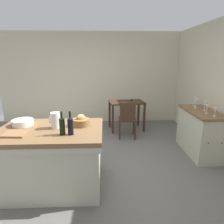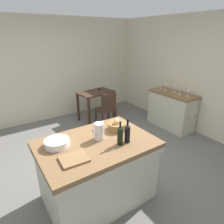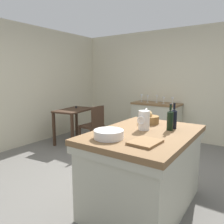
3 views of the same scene
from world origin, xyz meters
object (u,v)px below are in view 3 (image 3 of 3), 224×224
Objects in this scene: writing_desk at (74,115)px; wine_glass_right at (148,97)px; wine_glass_far_right at (142,97)px; cutting_board at (145,142)px; wine_bottle_dark at (174,118)px; wine_glass_left at (164,99)px; wine_bottle_amber at (170,120)px; side_cabinet at (156,121)px; wine_glass_middle at (157,97)px; island_table at (144,166)px; wine_glass_far_left at (173,99)px; wash_bowl at (109,134)px; bread_basket at (149,119)px; wooden_chair at (94,125)px; pitcher at (144,120)px.

wine_glass_right is (1.27, -1.22, 0.36)m from writing_desk.
writing_desk is 5.25× the size of wine_glass_far_right.
cutting_board reaches higher than writing_desk.
writing_desk is 3.15× the size of wine_bottle_dark.
wine_bottle_amber is at bearing -157.42° from wine_glass_left.
wine_glass_middle is (0.05, 0.01, 0.57)m from side_cabinet.
island_table is 4.69× the size of wine_bottle_amber.
wine_bottle_dark is at bearing -160.87° from wine_glass_far_left.
wine_glass_far_left is at bearing -84.78° from side_cabinet.
wine_glass_left is (2.42, 1.01, -0.04)m from wine_bottle_amber.
wine_bottle_dark is at bearing -148.48° from wine_glass_right.
bread_basket is at bearing -3.14° from wash_bowl.
bread_basket is 0.37m from wine_bottle_dark.
wine_glass_right is at bearing 96.60° from wine_glass_far_left.
wine_glass_middle is 1.03× the size of wine_glass_right.
cutting_board is at bearing 178.02° from wine_bottle_dark.
wine_bottle_amber reaches higher than island_table.
wine_glass_left is at bearing 16.75° from island_table.
wash_bowl is 1.93× the size of wine_glass_far_left.
wine_glass_far_right reaches higher than wine_glass_right.
wine_glass_right is (1.31, -0.62, 0.51)m from wooden_chair.
side_cabinet is 6.22× the size of wine_glass_far_right.
island_table is at bearing -167.43° from wine_glass_far_left.
wine_glass_middle is (3.09, 1.18, 0.10)m from cutting_board.
side_cabinet is 1.94m from writing_desk.
wine_glass_far_right is (2.46, 1.59, -0.02)m from wine_bottle_amber.
wine_glass_left is (-0.01, -0.18, 0.55)m from side_cabinet.
wine_glass_middle is at bearing 19.70° from pitcher.
wine_bottle_amber is 2.59m from wine_glass_far_left.
cutting_board is at bearing -152.84° from wine_glass_far_right.
wine_glass_far_right reaches higher than island_table.
island_table is 3.06m from wine_glass_far_right.
wine_glass_far_right is (-0.02, 0.39, -0.00)m from wine_glass_middle.
wooden_chair is 3.54× the size of bread_basket.
wash_bowl is at bearing -165.66° from wine_glass_middle.
wash_bowl is 0.86m from bread_basket.
side_cabinet is 1.58m from wooden_chair.
wine_glass_far_left is 0.20m from wine_glass_left.
wooden_chair is 4.89× the size of wine_glass_far_right.
cutting_board is 0.95× the size of wine_bottle_amber.
wine_glass_far_left is (3.12, 0.42, 0.04)m from wash_bowl.
wash_bowl is 0.77m from wine_bottle_amber.
cutting_board is at bearing -155.33° from wine_glass_right.
wine_bottle_amber is (-0.19, -0.35, 0.07)m from bread_basket.
bread_basket is (-0.89, -1.67, 0.47)m from wooden_chair.
wine_glass_far_right is (2.35, 1.60, -0.02)m from wine_bottle_dark.
writing_desk is at bearing 61.56° from pitcher.
pitcher is 1.46× the size of wine_glass_right.
wine_bottle_dark is (-0.98, -2.02, 0.53)m from wooden_chair.
wine_bottle_dark is at bearing -27.66° from wash_bowl.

